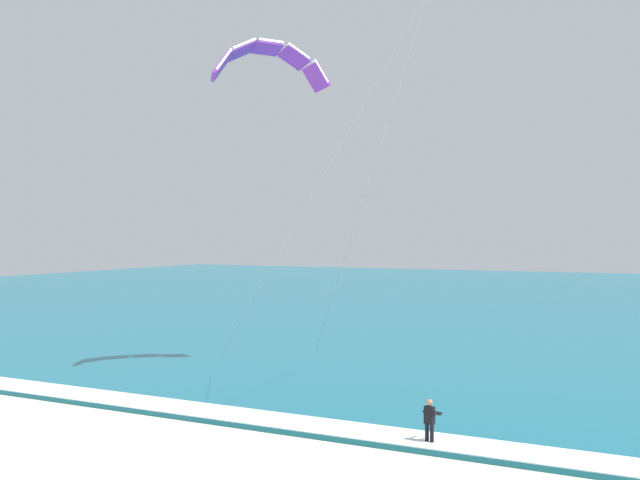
# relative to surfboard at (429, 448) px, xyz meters

# --- Properties ---
(sea) EXTENTS (200.00, 120.00, 0.20)m
(sea) POSITION_rel_surfboard_xyz_m (4.61, 59.22, 0.07)
(sea) COLOR #146075
(sea) RESTS_ON ground
(surf_foam) EXTENTS (200.00, 1.95, 0.04)m
(surf_foam) POSITION_rel_surfboard_xyz_m (4.61, 0.22, 0.19)
(surf_foam) COLOR white
(surf_foam) RESTS_ON sea
(surfboard) EXTENTS (0.83, 1.47, 0.09)m
(surfboard) POSITION_rel_surfboard_xyz_m (0.00, 0.00, 0.00)
(surfboard) COLOR yellow
(surfboard) RESTS_ON ground
(kitesurfer) EXTENTS (0.62, 0.62, 1.69)m
(kitesurfer) POSITION_rel_surfboard_xyz_m (0.01, 0.02, 0.91)
(kitesurfer) COLOR black
(kitesurfer) RESTS_ON ground
(kite_primary) EXTENTS (13.30, 10.86, 16.28)m
(kite_primary) POSITION_rel_surfboard_xyz_m (-11.15, 8.48, 16.42)
(kite_primary) COLOR purple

